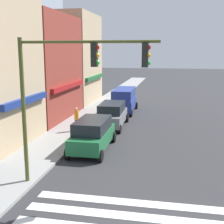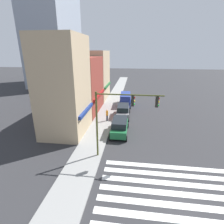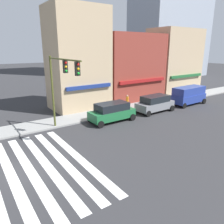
# 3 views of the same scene
# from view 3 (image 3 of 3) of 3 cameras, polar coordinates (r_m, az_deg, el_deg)

# --- Properties ---
(ground_plane) EXTENTS (200.00, 200.00, 0.00)m
(ground_plane) POSITION_cam_3_polar(r_m,az_deg,el_deg) (14.80, -20.70, -14.00)
(ground_plane) COLOR #2D2D30
(sidewalk_left) EXTENTS (120.00, 3.00, 0.15)m
(sidewalk_left) POSITION_cam_3_polar(r_m,az_deg,el_deg) (21.54, -25.83, -4.69)
(sidewalk_left) COLOR gray
(sidewalk_left) RESTS_ON ground_plane
(crosswalk_stripes) EXTENTS (6.94, 10.80, 0.01)m
(crosswalk_stripes) POSITION_cam_3_polar(r_m,az_deg,el_deg) (14.80, -20.70, -13.98)
(crosswalk_stripes) COLOR silver
(crosswalk_stripes) RESTS_ON ground_plane
(storefront_row) EXTENTS (24.76, 5.30, 11.78)m
(storefront_row) POSITION_cam_3_polar(r_m,az_deg,el_deg) (31.75, 5.73, 12.60)
(storefront_row) COLOR tan
(storefront_row) RESTS_ON ground_plane
(traffic_signal) EXTENTS (0.32, 5.98, 6.58)m
(traffic_signal) POSITION_cam_3_polar(r_m,az_deg,el_deg) (18.33, -13.27, 8.41)
(traffic_signal) COLOR #474C1E
(traffic_signal) RESTS_ON ground_plane
(suv_green) EXTENTS (4.71, 2.12, 1.94)m
(suv_green) POSITION_cam_3_polar(r_m,az_deg,el_deg) (22.00, 0.00, 0.08)
(suv_green) COLOR #1E6638
(suv_green) RESTS_ON ground_plane
(suv_grey) EXTENTS (4.75, 2.12, 1.94)m
(suv_grey) POSITION_cam_3_polar(r_m,az_deg,el_deg) (25.84, 11.17, 2.25)
(suv_grey) COLOR slate
(suv_grey) RESTS_ON ground_plane
(van_blue) EXTENTS (5.06, 2.22, 2.34)m
(van_blue) POSITION_cam_3_polar(r_m,az_deg,el_deg) (30.44, 19.39, 4.25)
(van_blue) COLOR navy
(van_blue) RESTS_ON ground_plane
(pedestrian_orange_vest) EXTENTS (0.32, 0.32, 1.77)m
(pedestrian_orange_vest) POSITION_cam_3_polar(r_m,az_deg,el_deg) (25.86, 4.01, 2.63)
(pedestrian_orange_vest) COLOR #23232D
(pedestrian_orange_vest) RESTS_ON sidewalk_left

